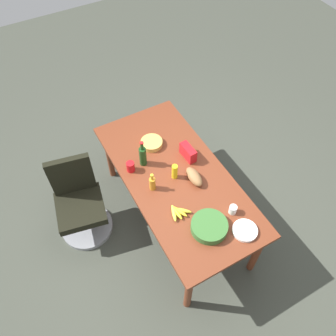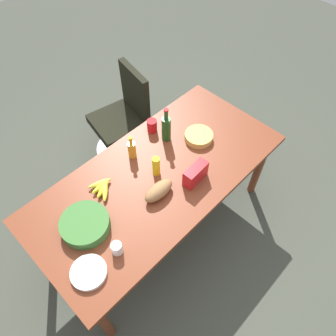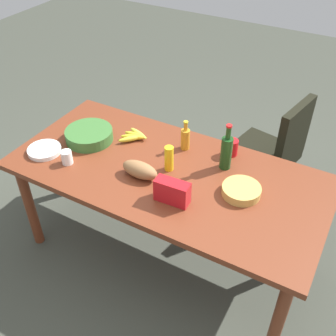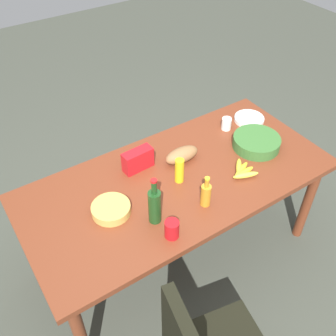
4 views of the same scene
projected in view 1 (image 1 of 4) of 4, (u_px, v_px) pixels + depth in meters
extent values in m
plane|color=#404439|center=(175.00, 216.00, 4.02)|extent=(10.00, 10.00, 0.00)
cube|color=brown|center=(176.00, 178.00, 3.42)|extent=(1.98, 0.94, 0.04)
cylinder|color=brown|center=(109.00, 155.00, 4.10)|extent=(0.07, 0.07, 0.73)
cylinder|color=brown|center=(189.00, 291.00, 3.14)|extent=(0.07, 0.07, 0.73)
cylinder|color=brown|center=(166.00, 132.00, 4.32)|extent=(0.07, 0.07, 0.73)
cylinder|color=brown|center=(257.00, 252.00, 3.36)|extent=(0.07, 0.07, 0.73)
cylinder|color=gray|center=(87.00, 226.00, 3.92)|extent=(0.56, 0.56, 0.05)
cylinder|color=gray|center=(84.00, 217.00, 3.75)|extent=(0.06, 0.06, 0.37)
cube|color=black|center=(81.00, 208.00, 3.60)|extent=(0.56, 0.56, 0.09)
cube|color=black|center=(71.00, 175.00, 3.50)|extent=(0.14, 0.44, 0.49)
cylinder|color=white|center=(233.00, 210.00, 3.13)|extent=(0.08, 0.08, 0.09)
cylinder|color=gold|center=(152.00, 143.00, 3.64)|extent=(0.27, 0.27, 0.05)
cylinder|color=#194219|center=(143.00, 156.00, 3.42)|extent=(0.09, 0.09, 0.22)
cylinder|color=#194219|center=(142.00, 146.00, 3.30)|extent=(0.04, 0.04, 0.08)
cylinder|color=red|center=(142.00, 143.00, 3.26)|extent=(0.04, 0.04, 0.01)
cylinder|color=red|center=(131.00, 167.00, 3.41)|extent=(0.10, 0.10, 0.11)
ellipsoid|color=#D7CF3F|center=(174.00, 213.00, 3.13)|extent=(0.17, 0.09, 0.04)
ellipsoid|color=yellow|center=(177.00, 212.00, 3.14)|extent=(0.17, 0.05, 0.04)
ellipsoid|color=yellow|center=(180.00, 211.00, 3.14)|extent=(0.17, 0.10, 0.04)
ellipsoid|color=gold|center=(182.00, 210.00, 3.15)|extent=(0.14, 0.15, 0.04)
cylinder|color=orange|center=(152.00, 184.00, 3.27)|extent=(0.08, 0.08, 0.14)
cylinder|color=orange|center=(152.00, 177.00, 3.19)|extent=(0.03, 0.03, 0.06)
cylinder|color=gold|center=(152.00, 175.00, 3.16)|extent=(0.04, 0.04, 0.01)
cube|color=red|center=(188.00, 152.00, 3.50)|extent=(0.20, 0.09, 0.14)
ellipsoid|color=olive|center=(194.00, 177.00, 3.34)|extent=(0.24, 0.11, 0.10)
cylinder|color=white|center=(245.00, 230.00, 3.04)|extent=(0.24, 0.24, 0.03)
cylinder|color=yellow|center=(175.00, 172.00, 3.34)|extent=(0.07, 0.07, 0.17)
cylinder|color=#386B2F|center=(209.00, 226.00, 3.03)|extent=(0.39, 0.39, 0.08)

